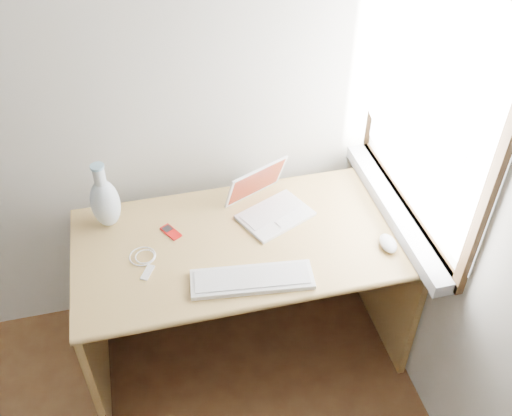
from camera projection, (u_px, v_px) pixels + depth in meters
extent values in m
cube|color=white|center=(430.00, 100.00, 2.14)|extent=(0.01, 0.90, 1.00)
cube|color=gray|center=(394.00, 209.00, 2.48)|extent=(0.10, 0.96, 0.06)
cube|color=silver|center=(413.00, 96.00, 2.10)|extent=(0.02, 0.84, 0.92)
cube|color=tan|center=(244.00, 241.00, 2.40)|extent=(1.42, 0.71, 0.03)
cube|color=tan|center=(93.00, 327.00, 2.53)|extent=(0.03, 0.67, 0.72)
cube|color=tan|center=(384.00, 273.00, 2.77)|extent=(0.03, 0.67, 0.72)
cube|color=tan|center=(230.00, 231.00, 2.82)|extent=(1.36, 0.03, 0.48)
cube|color=white|center=(275.00, 215.00, 2.49)|extent=(0.36, 0.31, 0.01)
cube|color=white|center=(275.00, 214.00, 2.49)|extent=(0.29, 0.22, 0.00)
cube|color=white|center=(270.00, 183.00, 2.50)|extent=(0.30, 0.19, 0.19)
cube|color=maroon|center=(270.00, 183.00, 2.50)|extent=(0.28, 0.17, 0.17)
cube|color=white|center=(252.00, 279.00, 2.21)|extent=(0.49, 0.20, 0.02)
cube|color=white|center=(252.00, 277.00, 2.20)|extent=(0.45, 0.16, 0.00)
ellipsoid|color=white|center=(388.00, 243.00, 2.34)|extent=(0.07, 0.11, 0.04)
cube|color=#A60D0B|center=(171.00, 232.00, 2.42)|extent=(0.09, 0.11, 0.01)
cube|color=black|center=(171.00, 231.00, 2.41)|extent=(0.05, 0.05, 0.00)
torus|color=white|center=(143.00, 256.00, 2.31)|extent=(0.13, 0.13, 0.01)
cube|color=white|center=(148.00, 272.00, 2.24)|extent=(0.06, 0.08, 0.01)
ellipsoid|color=silver|center=(105.00, 203.00, 2.38)|extent=(0.12, 0.12, 0.23)
cylinder|color=silver|center=(99.00, 176.00, 2.29)|extent=(0.05, 0.05, 0.09)
cylinder|color=#8DC2E1|center=(97.00, 167.00, 2.26)|extent=(0.06, 0.06, 0.01)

